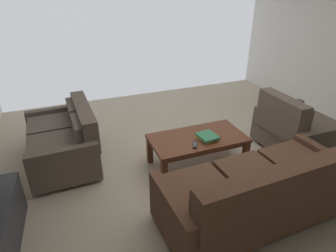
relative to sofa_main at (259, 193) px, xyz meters
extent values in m
cube|color=#B7A88E|center=(0.06, -0.97, -0.36)|extent=(5.48, 5.92, 0.01)
cylinder|color=black|center=(-0.77, -0.44, -0.33)|extent=(0.05, 0.05, 0.06)
cylinder|color=black|center=(0.81, -0.38, -0.33)|extent=(0.05, 0.05, 0.06)
cylinder|color=black|center=(-0.80, 0.25, -0.33)|extent=(0.05, 0.05, 0.06)
cube|color=brown|center=(0.00, -0.06, -0.11)|extent=(1.77, 0.89, 0.38)
cube|color=brown|center=(-0.58, -0.11, 0.12)|extent=(0.57, 0.74, 0.10)
cube|color=brown|center=(0.00, -0.08, 0.12)|extent=(0.57, 0.74, 0.10)
cube|color=brown|center=(0.58, -0.06, 0.12)|extent=(0.57, 0.74, 0.10)
cube|color=brown|center=(-0.01, 0.28, 0.25)|extent=(1.75, 0.25, 0.45)
cube|color=brown|center=(-0.59, 0.15, 0.25)|extent=(0.53, 0.14, 0.32)
cube|color=brown|center=(-0.01, 0.17, 0.25)|extent=(0.53, 0.14, 0.32)
cube|color=brown|center=(0.57, 0.20, 0.25)|extent=(0.53, 0.14, 0.32)
cube|color=brown|center=(-0.92, -0.10, -0.04)|extent=(0.13, 0.82, 0.54)
cube|color=brown|center=(0.92, -0.03, -0.04)|extent=(0.13, 0.82, 0.54)
cylinder|color=black|center=(2.13, -2.31, -0.33)|extent=(0.05, 0.05, 0.06)
cylinder|color=black|center=(2.09, -1.33, -0.33)|extent=(0.05, 0.05, 0.06)
cylinder|color=black|center=(1.44, -2.33, -0.33)|extent=(0.05, 0.05, 0.06)
cylinder|color=black|center=(1.41, -1.36, -0.33)|extent=(0.05, 0.05, 0.06)
cube|color=brown|center=(1.77, -1.83, -0.13)|extent=(0.84, 1.16, 0.34)
cube|color=brown|center=(1.80, -2.12, 0.09)|extent=(0.73, 0.55, 0.10)
cube|color=brown|center=(1.78, -1.55, 0.09)|extent=(0.73, 0.55, 0.10)
cube|color=brown|center=(1.43, -1.84, 0.20)|extent=(0.22, 1.14, 0.43)
cube|color=brown|center=(1.55, -2.12, 0.20)|extent=(0.14, 0.51, 0.29)
cube|color=brown|center=(1.53, -1.56, 0.20)|extent=(0.14, 0.51, 0.29)
cube|color=brown|center=(1.79, -2.45, -0.06)|extent=(0.81, 0.13, 0.50)
cube|color=brown|center=(1.75, -1.22, -0.06)|extent=(0.81, 0.13, 0.50)
cube|color=brown|center=(0.11, -1.13, 0.04)|extent=(1.23, 0.64, 0.04)
cube|color=brown|center=(0.11, -1.13, -0.01)|extent=(1.13, 0.57, 0.05)
cube|color=brown|center=(-0.46, -1.40, -0.17)|extent=(0.07, 0.07, 0.38)
cube|color=brown|center=(0.68, -1.40, -0.17)|extent=(0.07, 0.07, 0.38)
cube|color=brown|center=(-0.46, -0.85, -0.17)|extent=(0.07, 0.07, 0.38)
cube|color=brown|center=(0.68, -0.85, -0.17)|extent=(0.07, 0.07, 0.38)
cylinder|color=brown|center=(-0.93, -0.11, -0.09)|extent=(0.04, 0.04, 0.54)
cylinder|color=black|center=(-1.77, -0.64, -0.33)|extent=(0.05, 0.05, 0.06)
cylinder|color=black|center=(-1.77, -1.26, -0.33)|extent=(0.05, 0.05, 0.06)
cylinder|color=black|center=(-1.03, -0.63, -0.33)|extent=(0.05, 0.05, 0.06)
cylinder|color=black|center=(-1.02, -1.26, -0.33)|extent=(0.05, 0.05, 0.06)
cube|color=brown|center=(-1.40, -0.95, -0.13)|extent=(0.87, 0.79, 0.34)
cube|color=brown|center=(-1.42, -0.95, 0.09)|extent=(0.76, 0.73, 0.10)
cube|color=brown|center=(-1.02, -0.94, 0.25)|extent=(0.18, 0.78, 0.52)
cube|color=brown|center=(-1.13, -0.94, 0.25)|extent=(0.12, 0.71, 0.37)
cube|color=brown|center=(-1.40, -0.50, -0.06)|extent=(0.86, 0.11, 0.50)
cube|color=brown|center=(-1.39, -1.39, -0.06)|extent=(0.86, 0.11, 0.50)
cube|color=#E0CC4C|center=(0.03, -1.05, 0.07)|extent=(0.24, 0.28, 0.03)
cube|color=#337F51|center=(0.02, -1.03, 0.10)|extent=(0.24, 0.27, 0.03)
cube|color=black|center=(0.24, -0.95, 0.07)|extent=(0.12, 0.16, 0.02)
cube|color=#59595B|center=(0.24, -0.95, 0.08)|extent=(0.08, 0.11, 0.00)
camera|label=1|loc=(1.63, 1.74, 1.88)|focal=30.81mm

